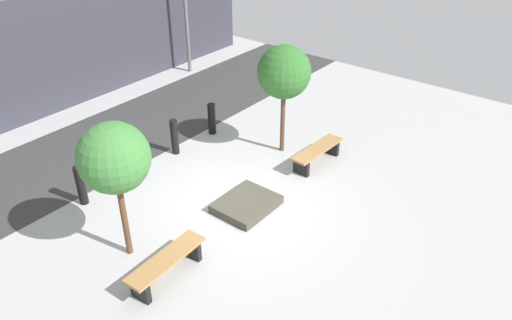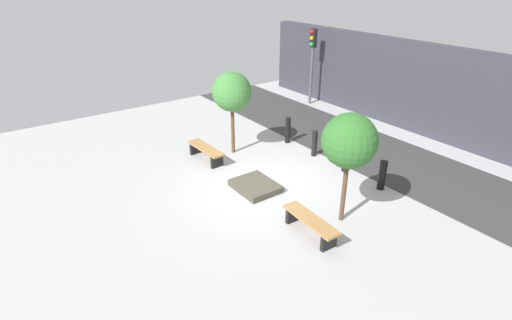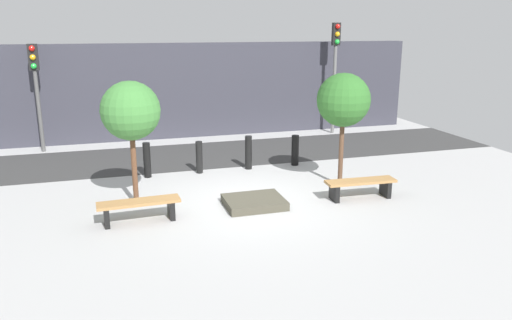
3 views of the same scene
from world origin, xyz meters
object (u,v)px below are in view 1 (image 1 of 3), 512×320
object	(u,v)px
tree_behind_left_bench	(114,159)
bollard_right	(212,119)
bollard_far_left	(81,185)
tree_behind_right_bench	(284,73)
bollard_left	(132,160)
planter_bed	(246,204)
bench_right	(317,152)
bench_left	(166,263)
bollard_center	(175,137)

from	to	relation	value
tree_behind_left_bench	bollard_right	bearing A→B (deg)	24.19
tree_behind_left_bench	bollard_right	distance (m)	5.22
bollard_far_left	tree_behind_right_bench	bearing A→B (deg)	-24.19
tree_behind_right_bench	bollard_left	distance (m)	4.10
tree_behind_right_bench	bollard_far_left	world-z (taller)	tree_behind_right_bench
planter_bed	bollard_left	distance (m)	2.97
bench_right	tree_behind_right_bench	xyz separation A→B (m)	(-0.00, 1.05, 1.79)
planter_bed	tree_behind_left_bench	size ratio (longest dim) A/B	0.47
tree_behind_left_bench	tree_behind_right_bench	bearing A→B (deg)	-0.00
bollard_far_left	bollard_left	world-z (taller)	bollard_far_left
bench_right	tree_behind_left_bench	world-z (taller)	tree_behind_left_bench
bench_right	bollard_far_left	bearing A→B (deg)	148.42
bench_right	planter_bed	xyz separation A→B (m)	(-2.47, 0.20, -0.22)
bench_left	bollard_right	xyz separation A→B (m)	(4.52, 3.07, 0.11)
bollard_left	bollard_right	xyz separation A→B (m)	(2.73, 0.00, -0.00)
bollard_left	tree_behind_left_bench	bearing A→B (deg)	-131.31
bench_left	bollard_right	size ratio (longest dim) A/B	1.92
tree_behind_left_bench	bollard_left	world-z (taller)	tree_behind_left_bench
bollard_center	tree_behind_left_bench	bearing A→B (deg)	-147.22
tree_behind_left_bench	planter_bed	bearing A→B (deg)	-18.95
bollard_left	bollard_center	size ratio (longest dim) A/B	0.93
bench_right	bollard_right	bearing A→B (deg)	100.38
planter_bed	bollard_far_left	distance (m)	3.55
bollard_left	bench_left	bearing A→B (deg)	-120.10
bench_left	bollard_right	bearing A→B (deg)	31.58
bench_left	bench_right	distance (m)	4.93
bench_right	bollard_far_left	distance (m)	5.46
bollard_center	bollard_right	xyz separation A→B (m)	(1.37, 0.00, -0.03)
bench_right	tree_behind_left_bench	bearing A→B (deg)	170.69
planter_bed	bollard_center	distance (m)	2.98
tree_behind_left_bench	bollard_left	xyz separation A→B (m)	(1.78, 2.03, -1.65)
tree_behind_left_bench	bollard_right	world-z (taller)	tree_behind_left_bench
bench_right	bollard_center	xyz separation A→B (m)	(-1.78, 3.07, 0.15)
bench_left	bollard_center	size ratio (longest dim) A/B	1.79
bench_right	bollard_right	size ratio (longest dim) A/B	1.91
bollard_right	bollard_center	bearing A→B (deg)	180.00
bench_right	tree_behind_right_bench	size ratio (longest dim) A/B	0.60
bollard_far_left	bench_left	bearing A→B (deg)	-97.70
bollard_far_left	bollard_right	world-z (taller)	bollard_far_left
planter_bed	bench_left	bearing A→B (deg)	-175.36
tree_behind_right_bench	bench_right	bearing A→B (deg)	-90.00
planter_bed	bollard_far_left	xyz separation A→B (m)	(-2.05, 2.87, 0.37)
tree_behind_right_bench	bollard_far_left	distance (m)	5.22
bollard_left	bollard_right	distance (m)	2.73
bollard_far_left	bollard_left	distance (m)	1.37
bollard_center	tree_behind_right_bench	bearing A→B (deg)	-48.69
tree_behind_right_bench	bollard_center	world-z (taller)	tree_behind_right_bench
bollard_center	bollard_right	bearing A→B (deg)	0.00
bollard_right	bollard_left	bearing A→B (deg)	180.00
bollard_center	bench_right	bearing A→B (deg)	-59.90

